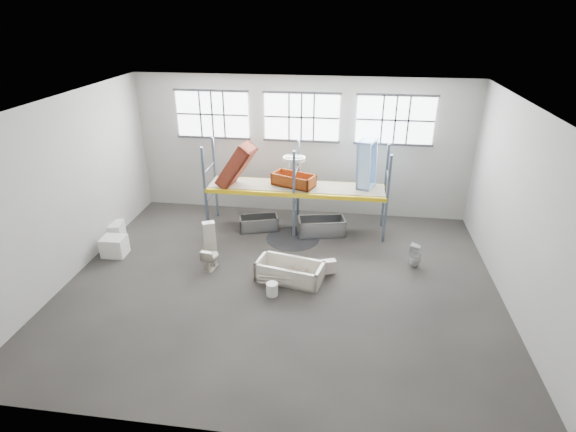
% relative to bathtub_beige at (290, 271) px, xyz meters
% --- Properties ---
extents(floor, '(12.00, 10.00, 0.10)m').
position_rel_bathtub_beige_xyz_m(floor, '(-0.23, -0.23, -0.32)').
color(floor, '#443F3A').
rests_on(floor, ground).
extents(ceiling, '(12.00, 10.00, 0.10)m').
position_rel_bathtub_beige_xyz_m(ceiling, '(-0.23, -0.23, 4.78)').
color(ceiling, silver).
rests_on(ceiling, ground).
extents(wall_back, '(12.00, 0.10, 5.00)m').
position_rel_bathtub_beige_xyz_m(wall_back, '(-0.23, 4.82, 2.23)').
color(wall_back, '#9E9C93').
rests_on(wall_back, ground).
extents(wall_front, '(12.00, 0.10, 5.00)m').
position_rel_bathtub_beige_xyz_m(wall_front, '(-0.23, -5.28, 2.23)').
color(wall_front, '#9D9A92').
rests_on(wall_front, ground).
extents(wall_left, '(0.10, 10.00, 5.00)m').
position_rel_bathtub_beige_xyz_m(wall_left, '(-6.28, -0.23, 2.23)').
color(wall_left, '#B4B1A6').
rests_on(wall_left, ground).
extents(wall_right, '(0.10, 10.00, 5.00)m').
position_rel_bathtub_beige_xyz_m(wall_right, '(5.82, -0.23, 2.23)').
color(wall_right, '#B4B1A7').
rests_on(wall_right, ground).
extents(window_left, '(2.60, 0.04, 1.60)m').
position_rel_bathtub_beige_xyz_m(window_left, '(-3.43, 4.71, 3.33)').
color(window_left, white).
rests_on(window_left, wall_back).
extents(window_mid, '(2.60, 0.04, 1.60)m').
position_rel_bathtub_beige_xyz_m(window_mid, '(-0.23, 4.71, 3.33)').
color(window_mid, white).
rests_on(window_mid, wall_back).
extents(window_right, '(2.60, 0.04, 1.60)m').
position_rel_bathtub_beige_xyz_m(window_right, '(2.97, 4.71, 3.33)').
color(window_right, white).
rests_on(window_right, wall_back).
extents(rack_upright_la, '(0.08, 0.08, 3.00)m').
position_rel_bathtub_beige_xyz_m(rack_upright_la, '(-3.23, 2.67, 1.23)').
color(rack_upright_la, slate).
rests_on(rack_upright_la, floor).
extents(rack_upright_lb, '(0.08, 0.08, 3.00)m').
position_rel_bathtub_beige_xyz_m(rack_upright_lb, '(-3.23, 3.87, 1.23)').
color(rack_upright_lb, slate).
rests_on(rack_upright_lb, floor).
extents(rack_upright_ma, '(0.08, 0.08, 3.00)m').
position_rel_bathtub_beige_xyz_m(rack_upright_ma, '(-0.23, 2.67, 1.23)').
color(rack_upright_ma, slate).
rests_on(rack_upright_ma, floor).
extents(rack_upright_mb, '(0.08, 0.08, 3.00)m').
position_rel_bathtub_beige_xyz_m(rack_upright_mb, '(-0.23, 3.87, 1.23)').
color(rack_upright_mb, slate).
rests_on(rack_upright_mb, floor).
extents(rack_upright_ra, '(0.08, 0.08, 3.00)m').
position_rel_bathtub_beige_xyz_m(rack_upright_ra, '(2.77, 2.67, 1.23)').
color(rack_upright_ra, slate).
rests_on(rack_upright_ra, floor).
extents(rack_upright_rb, '(0.08, 0.08, 3.00)m').
position_rel_bathtub_beige_xyz_m(rack_upright_rb, '(2.77, 3.87, 1.23)').
color(rack_upright_rb, slate).
rests_on(rack_upright_rb, floor).
extents(rack_beam_front, '(6.00, 0.10, 0.14)m').
position_rel_bathtub_beige_xyz_m(rack_beam_front, '(-0.23, 2.67, 1.23)').
color(rack_beam_front, yellow).
rests_on(rack_beam_front, floor).
extents(rack_beam_back, '(6.00, 0.10, 0.14)m').
position_rel_bathtub_beige_xyz_m(rack_beam_back, '(-0.23, 3.87, 1.23)').
color(rack_beam_back, yellow).
rests_on(rack_beam_back, floor).
extents(shelf_deck, '(5.90, 1.10, 0.03)m').
position_rel_bathtub_beige_xyz_m(shelf_deck, '(-0.23, 3.27, 1.31)').
color(shelf_deck, gray).
rests_on(shelf_deck, floor).
extents(wet_patch, '(1.80, 1.80, 0.00)m').
position_rel_bathtub_beige_xyz_m(wet_patch, '(-0.23, 2.47, -0.27)').
color(wet_patch, black).
rests_on(wet_patch, floor).
extents(bathtub_beige, '(2.01, 1.24, 0.55)m').
position_rel_bathtub_beige_xyz_m(bathtub_beige, '(0.00, 0.00, 0.00)').
color(bathtub_beige, beige).
rests_on(bathtub_beige, floor).
extents(cistern_spare, '(0.47, 0.35, 0.41)m').
position_rel_bathtub_beige_xyz_m(cistern_spare, '(1.07, 0.38, 0.01)').
color(cistern_spare, beige).
rests_on(cistern_spare, bathtub_beige).
extents(sink_in_tub, '(0.56, 0.56, 0.16)m').
position_rel_bathtub_beige_xyz_m(sink_in_tub, '(0.19, 0.23, -0.11)').
color(sink_in_tub, '#C4ACA1').
rests_on(sink_in_tub, bathtub_beige).
extents(toilet_beige, '(0.49, 0.73, 0.69)m').
position_rel_bathtub_beige_xyz_m(toilet_beige, '(-2.40, 0.30, 0.07)').
color(toilet_beige, silver).
rests_on(toilet_beige, floor).
extents(cistern_tall, '(0.43, 0.37, 1.14)m').
position_rel_bathtub_beige_xyz_m(cistern_tall, '(-2.65, 1.03, 0.30)').
color(cistern_tall, beige).
rests_on(cistern_tall, floor).
extents(toilet_white, '(0.43, 0.43, 0.75)m').
position_rel_bathtub_beige_xyz_m(toilet_white, '(3.63, 1.22, 0.10)').
color(toilet_white, silver).
rests_on(toilet_white, floor).
extents(steel_tub_left, '(1.45, 0.97, 0.49)m').
position_rel_bathtub_beige_xyz_m(steel_tub_left, '(-1.50, 2.99, -0.03)').
color(steel_tub_left, '#A0A2A6').
rests_on(steel_tub_left, floor).
extents(steel_tub_right, '(1.70, 1.06, 0.58)m').
position_rel_bathtub_beige_xyz_m(steel_tub_right, '(0.70, 2.94, 0.02)').
color(steel_tub_right, '#ACAFB4').
rests_on(steel_tub_right, floor).
extents(rust_tub_flat, '(1.56, 1.15, 0.40)m').
position_rel_bathtub_beige_xyz_m(rust_tub_flat, '(-0.31, 3.26, 1.55)').
color(rust_tub_flat, '#964211').
rests_on(rust_tub_flat, shelf_deck).
extents(rust_tub_tilted, '(1.45, 1.00, 1.63)m').
position_rel_bathtub_beige_xyz_m(rust_tub_tilted, '(-2.20, 3.04, 2.02)').
color(rust_tub_tilted, brown).
rests_on(rust_tub_tilted, shelf_deck).
extents(sink_on_shelf, '(0.75, 0.59, 0.65)m').
position_rel_bathtub_beige_xyz_m(sink_on_shelf, '(-0.27, 3.02, 1.82)').
color(sink_on_shelf, white).
rests_on(sink_on_shelf, rust_tub_flat).
extents(blue_tub_upright, '(0.74, 0.89, 1.63)m').
position_rel_bathtub_beige_xyz_m(blue_tub_upright, '(2.08, 3.50, 2.12)').
color(blue_tub_upright, '#9FC9F8').
rests_on(blue_tub_upright, shelf_deck).
extents(bucket, '(0.38, 0.38, 0.37)m').
position_rel_bathtub_beige_xyz_m(bucket, '(-0.37, -0.83, -0.09)').
color(bucket, silver).
rests_on(bucket, floor).
extents(carton_near, '(0.73, 0.64, 0.61)m').
position_rel_bathtub_beige_xyz_m(carton_near, '(-5.62, 0.64, 0.03)').
color(carton_near, white).
rests_on(carton_near, floor).
extents(carton_far, '(0.78, 0.78, 0.55)m').
position_rel_bathtub_beige_xyz_m(carton_far, '(-6.23, 1.69, 0.00)').
color(carton_far, white).
rests_on(carton_far, floor).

